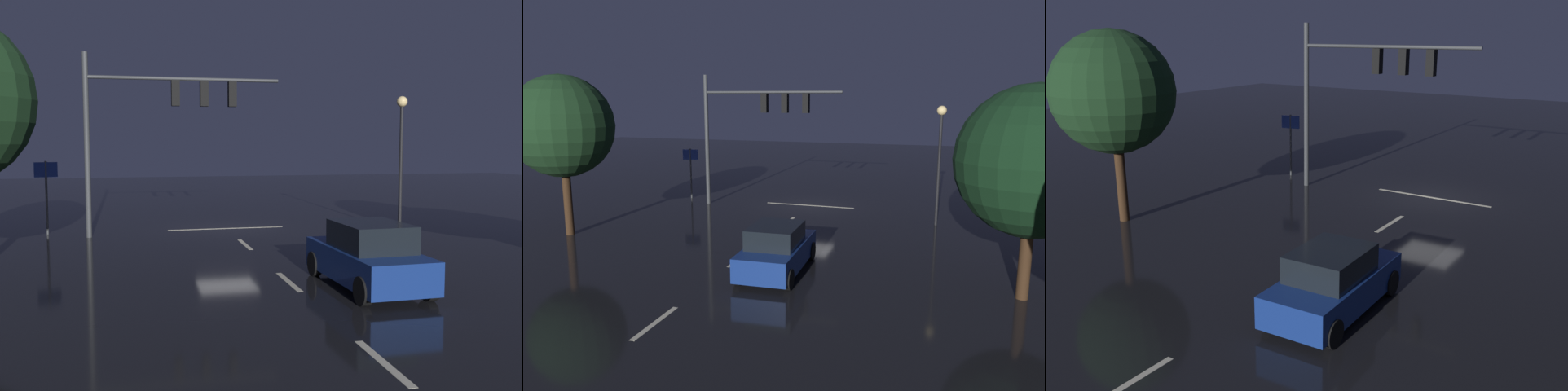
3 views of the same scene
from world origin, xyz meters
TOP-DOWN VIEW (x-y plane):
  - ground_plane at (0.00, 0.00)m, footprint 80.00×80.00m
  - traffic_signal_assembly at (2.93, 1.02)m, footprint 7.73×0.47m
  - lane_dash_far at (0.00, 4.00)m, footprint 0.16×2.20m
  - lane_dash_mid at (0.00, 10.00)m, footprint 0.16×2.20m
  - lane_dash_near at (0.00, 16.00)m, footprint 0.16×2.20m
  - stop_bar at (0.00, -0.16)m, footprint 5.00×0.16m
  - car_approaching at (-1.80, 11.06)m, footprint 2.04×4.42m
  - street_lamp_left_kerb at (-6.86, 2.42)m, footprint 0.44×0.44m
  - route_sign at (7.33, -0.13)m, footprint 0.89×0.24m
  - tree_left_near at (-9.62, 11.11)m, footprint 4.47×4.47m
  - tree_right_near at (8.50, 9.06)m, footprint 4.37×4.37m

SIDE VIEW (x-z plane):
  - ground_plane at x=0.00m, z-range 0.00..0.00m
  - lane_dash_far at x=0.00m, z-range 0.00..0.01m
  - lane_dash_mid at x=0.00m, z-range 0.00..0.01m
  - lane_dash_near at x=0.00m, z-range 0.00..0.01m
  - stop_bar at x=0.00m, z-range 0.00..0.01m
  - car_approaching at x=-1.80m, z-range -0.05..1.65m
  - route_sign at x=7.33m, z-range 0.65..3.62m
  - street_lamp_left_kerb at x=-6.86m, z-range 1.06..6.66m
  - tree_left_near at x=-9.62m, z-range 0.96..7.36m
  - tree_right_near at x=8.50m, z-range 1.27..8.21m
  - traffic_signal_assembly at x=2.93m, z-range 1.38..8.54m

